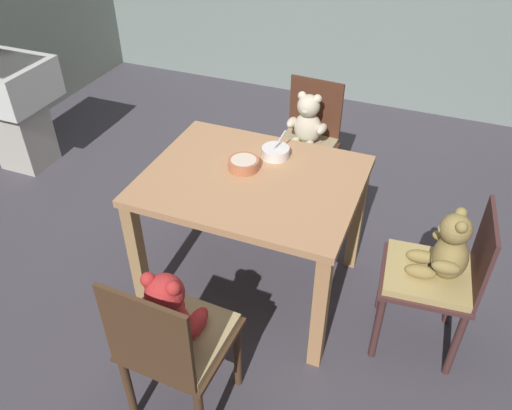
{
  "coord_description": "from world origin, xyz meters",
  "views": [
    {
      "loc": [
        0.78,
        -1.91,
        2.14
      ],
      "look_at": [
        0.0,
        0.05,
        0.53
      ],
      "focal_mm": 36.14,
      "sensor_mm": 36.0,
      "label": 1
    }
  ],
  "objects_px": {
    "teddy_chair_near_front": "(172,329)",
    "porridge_bowl_white_far_center": "(276,152)",
    "dining_table": "(252,196)",
    "teddy_chair_far_center": "(306,137)",
    "teddy_chair_near_right": "(441,265)",
    "sink_basin": "(13,100)",
    "porridge_bowl_terracotta_center": "(244,164)"
  },
  "relations": [
    {
      "from": "teddy_chair_far_center",
      "to": "porridge_bowl_terracotta_center",
      "type": "bearing_deg",
      "value": -3.05
    },
    {
      "from": "teddy_chair_far_center",
      "to": "porridge_bowl_terracotta_center",
      "type": "xyz_separation_m",
      "value": [
        -0.09,
        -0.77,
        0.24
      ]
    },
    {
      "from": "dining_table",
      "to": "porridge_bowl_white_far_center",
      "type": "height_order",
      "value": "porridge_bowl_white_far_center"
    },
    {
      "from": "teddy_chair_far_center",
      "to": "sink_basin",
      "type": "distance_m",
      "value": 2.09
    },
    {
      "from": "dining_table",
      "to": "teddy_chair_near_right",
      "type": "relative_size",
      "value": 1.27
    },
    {
      "from": "porridge_bowl_terracotta_center",
      "to": "porridge_bowl_white_far_center",
      "type": "bearing_deg",
      "value": 56.42
    },
    {
      "from": "dining_table",
      "to": "teddy_chair_far_center",
      "type": "height_order",
      "value": "teddy_chair_far_center"
    },
    {
      "from": "teddy_chair_far_center",
      "to": "porridge_bowl_white_far_center",
      "type": "relative_size",
      "value": 5.67
    },
    {
      "from": "teddy_chair_far_center",
      "to": "porridge_bowl_white_far_center",
      "type": "xyz_separation_m",
      "value": [
        0.01,
        -0.61,
        0.24
      ]
    },
    {
      "from": "teddy_chair_near_front",
      "to": "sink_basin",
      "type": "bearing_deg",
      "value": 58.42
    },
    {
      "from": "teddy_chair_near_right",
      "to": "sink_basin",
      "type": "distance_m",
      "value": 3.04
    },
    {
      "from": "teddy_chair_near_front",
      "to": "teddy_chair_far_center",
      "type": "distance_m",
      "value": 1.65
    },
    {
      "from": "teddy_chair_near_right",
      "to": "porridge_bowl_white_far_center",
      "type": "xyz_separation_m",
      "value": [
        -0.89,
        0.27,
        0.24
      ]
    },
    {
      "from": "teddy_chair_near_front",
      "to": "sink_basin",
      "type": "xyz_separation_m",
      "value": [
        -2.05,
        1.38,
        -0.02
      ]
    },
    {
      "from": "teddy_chair_near_front",
      "to": "porridge_bowl_terracotta_center",
      "type": "height_order",
      "value": "teddy_chair_near_front"
    },
    {
      "from": "porridge_bowl_terracotta_center",
      "to": "sink_basin",
      "type": "xyz_separation_m",
      "value": [
        -1.98,
        0.5,
        -0.24
      ]
    },
    {
      "from": "dining_table",
      "to": "teddy_chair_near_right",
      "type": "xyz_separation_m",
      "value": [
        0.93,
        -0.05,
        -0.1
      ]
    },
    {
      "from": "teddy_chair_near_right",
      "to": "sink_basin",
      "type": "height_order",
      "value": "teddy_chair_near_right"
    },
    {
      "from": "teddy_chair_near_front",
      "to": "teddy_chair_near_right",
      "type": "distance_m",
      "value": 1.22
    },
    {
      "from": "porridge_bowl_white_far_center",
      "to": "porridge_bowl_terracotta_center",
      "type": "distance_m",
      "value": 0.2
    },
    {
      "from": "dining_table",
      "to": "porridge_bowl_white_far_center",
      "type": "xyz_separation_m",
      "value": [
        0.04,
        0.22,
        0.14
      ]
    },
    {
      "from": "dining_table",
      "to": "teddy_chair_near_right",
      "type": "distance_m",
      "value": 0.94
    },
    {
      "from": "teddy_chair_far_center",
      "to": "teddy_chair_near_right",
      "type": "xyz_separation_m",
      "value": [
        0.91,
        -0.88,
        0.0
      ]
    },
    {
      "from": "teddy_chair_near_right",
      "to": "teddy_chair_near_front",
      "type": "bearing_deg",
      "value": 34.28
    },
    {
      "from": "teddy_chair_near_front",
      "to": "porridge_bowl_white_far_center",
      "type": "relative_size",
      "value": 5.74
    },
    {
      "from": "teddy_chair_near_right",
      "to": "porridge_bowl_white_far_center",
      "type": "bearing_deg",
      "value": -22.13
    },
    {
      "from": "dining_table",
      "to": "teddy_chair_far_center",
      "type": "xyz_separation_m",
      "value": [
        0.03,
        0.83,
        -0.1
      ]
    },
    {
      "from": "teddy_chair_near_front",
      "to": "teddy_chair_near_right",
      "type": "relative_size",
      "value": 1.04
    },
    {
      "from": "teddy_chair_far_center",
      "to": "dining_table",
      "type": "bearing_deg",
      "value": 2.09
    },
    {
      "from": "teddy_chair_near_right",
      "to": "porridge_bowl_terracotta_center",
      "type": "height_order",
      "value": "teddy_chair_near_right"
    },
    {
      "from": "teddy_chair_near_right",
      "to": "sink_basin",
      "type": "relative_size",
      "value": 1.03
    },
    {
      "from": "teddy_chair_near_right",
      "to": "porridge_bowl_terracotta_center",
      "type": "bearing_deg",
      "value": -11.42
    }
  ]
}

